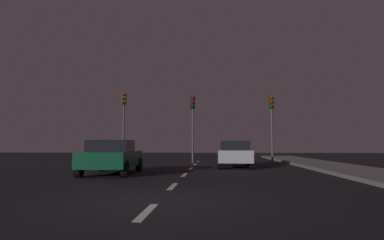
{
  "coord_description": "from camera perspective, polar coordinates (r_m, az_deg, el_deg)",
  "views": [
    {
      "loc": [
        1.23,
        -7.26,
        1.21
      ],
      "look_at": [
        -0.16,
        13.35,
        2.78
      ],
      "focal_mm": 31.08,
      "sensor_mm": 36.0,
      "label": 1
    }
  ],
  "objects": [
    {
      "name": "ground_plane",
      "position": [
        14.36,
        -1.1,
        -9.19
      ],
      "size": [
        80.0,
        80.0,
        0.0
      ],
      "primitive_type": "plane",
      "color": "black"
    },
    {
      "name": "sidewalk_curb_right",
      "position": [
        15.61,
        27.8,
        -8.03
      ],
      "size": [
        3.0,
        40.0,
        0.15
      ],
      "primitive_type": "cube",
      "color": "gray",
      "rests_on": "ground_plane"
    },
    {
      "name": "lane_stripe_nearest",
      "position": [
        6.3,
        -7.8,
        -15.35
      ],
      "size": [
        0.16,
        1.6,
        0.01
      ],
      "primitive_type": "cube",
      "color": "silver",
      "rests_on": "ground_plane"
    },
    {
      "name": "lane_stripe_second",
      "position": [
        10.01,
        -3.32,
        -11.27
      ],
      "size": [
        0.16,
        1.6,
        0.01
      ],
      "primitive_type": "cube",
      "color": "silver",
      "rests_on": "ground_plane"
    },
    {
      "name": "lane_stripe_third",
      "position": [
        13.76,
        -1.32,
        -9.38
      ],
      "size": [
        0.16,
        1.6,
        0.01
      ],
      "primitive_type": "cube",
      "color": "silver",
      "rests_on": "ground_plane"
    },
    {
      "name": "lane_stripe_fourth",
      "position": [
        17.54,
        -0.19,
        -8.3
      ],
      "size": [
        0.16,
        1.6,
        0.01
      ],
      "primitive_type": "cube",
      "color": "silver",
      "rests_on": "ground_plane"
    },
    {
      "name": "lane_stripe_fifth",
      "position": [
        21.33,
        0.54,
        -7.6
      ],
      "size": [
        0.16,
        1.6,
        0.01
      ],
      "primitive_type": "cube",
      "color": "silver",
      "rests_on": "ground_plane"
    },
    {
      "name": "lane_stripe_sixth",
      "position": [
        25.12,
        1.05,
        -7.11
      ],
      "size": [
        0.16,
        1.6,
        0.01
      ],
      "primitive_type": "cube",
      "color": "silver",
      "rests_on": "ground_plane"
    },
    {
      "name": "traffic_signal_left",
      "position": [
        23.89,
        -11.65,
        1.12
      ],
      "size": [
        0.32,
        0.38,
        4.93
      ],
      "color": "#4C4C51",
      "rests_on": "ground_plane"
    },
    {
      "name": "traffic_signal_center",
      "position": [
        23.05,
        0.13,
        0.73
      ],
      "size": [
        0.32,
        0.38,
        4.63
      ],
      "color": "#4C4C51",
      "rests_on": "ground_plane"
    },
    {
      "name": "traffic_signal_right",
      "position": [
        23.33,
        13.51,
        0.77
      ],
      "size": [
        0.32,
        0.38,
        4.61
      ],
      "color": "#4C4C51",
      "rests_on": "ground_plane"
    },
    {
      "name": "car_stopped_ahead",
      "position": [
        18.6,
        7.42,
        -5.75
      ],
      "size": [
        2.02,
        4.36,
        1.45
      ],
      "color": "silver",
      "rests_on": "ground_plane"
    },
    {
      "name": "car_adjacent_lane",
      "position": [
        14.49,
        -13.58,
        -6.1
      ],
      "size": [
        2.13,
        4.12,
        1.43
      ],
      "color": "#0F4C2D",
      "rests_on": "ground_plane"
    }
  ]
}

